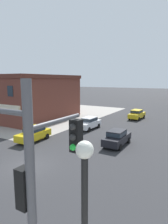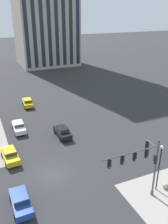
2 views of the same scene
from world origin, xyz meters
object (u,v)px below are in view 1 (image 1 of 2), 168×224
Objects in this scene: car_main_northbound_near at (117,137)px; car_main_southbound_far at (89,123)px; car_main_northbound_far at (34,133)px; car_parked_curb at (137,114)px.

car_main_southbound_far is at bearing 142.08° from car_main_northbound_near.
car_main_northbound_near is 9.39m from car_main_northbound_far.
car_main_northbound_near and car_parked_curb have the same top height.
car_main_northbound_near is 0.98× the size of car_main_northbound_far.
car_main_northbound_far is at bearing -108.86° from car_parked_curb.
car_parked_curb is at bearing 98.50° from car_main_northbound_near.
car_main_northbound_near is 0.99× the size of car_main_southbound_far.
car_main_southbound_far is 0.99× the size of car_parked_curb.
car_parked_curb is (-2.31, 15.45, 0.00)m from car_main_northbound_near.
car_main_northbound_far is (-8.75, -3.41, 0.00)m from car_main_northbound_near.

